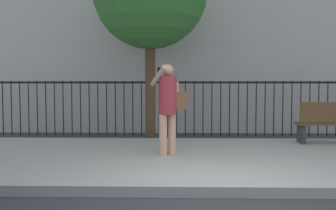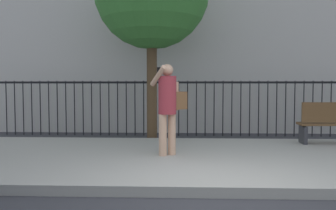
{
  "view_description": "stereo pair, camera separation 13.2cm",
  "coord_description": "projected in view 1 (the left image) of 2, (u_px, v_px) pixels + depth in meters",
  "views": [
    {
      "loc": [
        -0.63,
        -4.78,
        1.5
      ],
      "look_at": [
        -0.81,
        2.47,
        1.09
      ],
      "focal_mm": 39.43,
      "sensor_mm": 36.0,
      "label": 1
    },
    {
      "loc": [
        -0.5,
        -4.77,
        1.5
      ],
      "look_at": [
        -0.81,
        2.47,
        1.09
      ],
      "focal_mm": 39.43,
      "sensor_mm": 36.0,
      "label": 2
    }
  ],
  "objects": [
    {
      "name": "ground_plane",
      "position": [
        225.0,
        198.0,
        4.84
      ],
      "size": [
        60.0,
        60.0,
        0.0
      ],
      "primitive_type": "plane",
      "color": "#333338"
    },
    {
      "name": "street_bench",
      "position": [
        334.0,
        122.0,
        8.33
      ],
      "size": [
        1.6,
        0.45,
        0.95
      ],
      "color": "brown",
      "rests_on": "sidewalk"
    },
    {
      "name": "sidewalk",
      "position": [
        210.0,
        159.0,
        7.03
      ],
      "size": [
        28.0,
        4.4,
        0.15
      ],
      "primitive_type": "cube",
      "color": "#9E9B93",
      "rests_on": "ground"
    },
    {
      "name": "iron_fence",
      "position": [
        199.0,
        101.0,
        10.67
      ],
      "size": [
        12.03,
        0.04,
        1.6
      ],
      "color": "black",
      "rests_on": "ground"
    },
    {
      "name": "pedestrian_on_phone",
      "position": [
        169.0,
        102.0,
        6.97
      ],
      "size": [
        0.72,
        0.63,
        1.73
      ],
      "color": "tan",
      "rests_on": "sidewalk"
    }
  ]
}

